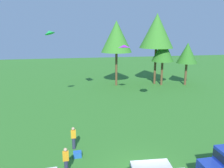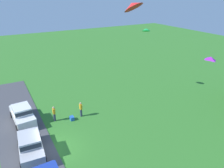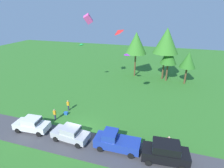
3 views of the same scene
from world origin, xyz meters
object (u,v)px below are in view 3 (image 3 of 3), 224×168
person_on_lawn (55,114)px  kite_diamond_high_left (127,54)px  car_sedan_by_flagpole (32,124)px  tree_far_right (166,41)px  car_sedan_mid_row (71,133)px  tree_far_left (136,43)px  kite_box_mid_center (88,19)px  kite_delta_over_trees (119,31)px  car_suv_far_end (165,152)px  tree_center_back (188,60)px  tree_left_of_center (169,56)px  person_beside_suv (68,105)px  kite_delta_topmost (81,44)px  person_watching_sky (168,143)px  cooler_box (66,113)px  car_pickup_near_entrance (116,141)px

person_on_lawn → kite_diamond_high_left: 16.81m
car_sedan_by_flagpole → tree_far_right: (15.15, 23.95, 7.41)m
car_sedan_mid_row → tree_far_left: (3.23, 24.38, 6.56)m
person_on_lawn → tree_far_left: (7.46, 21.24, 6.73)m
tree_far_left → kite_box_mid_center: bearing=-125.8°
tree_far_right → kite_delta_over_trees: bearing=-109.0°
person_on_lawn → car_sedan_mid_row: bearing=-36.5°
car_suv_far_end → tree_center_back: size_ratio=0.71×
tree_left_of_center → kite_delta_over_trees: (-6.69, -16.10, 6.41)m
car_sedan_mid_row → person_beside_suv: bearing=122.2°
tree_far_right → kite_delta_over_trees: size_ratio=8.48×
car_suv_far_end → person_on_lawn: 15.25m
car_sedan_mid_row → kite_box_mid_center: kite_box_mid_center is taller
car_suv_far_end → kite_box_mid_center: 23.71m
car_suv_far_end → kite_delta_over_trees: size_ratio=3.61×
car_sedan_mid_row → kite_delta_topmost: (-5.85, 15.83, 7.30)m
person_watching_sky → tree_center_back: (3.19, 20.73, 4.19)m
tree_center_back → tree_left_of_center: bearing=169.6°
person_watching_sky → kite_delta_topmost: 23.11m
car_sedan_by_flagpole → cooler_box: (2.06, 4.61, -0.84)m
person_watching_sky → tree_far_right: bearing=93.7°
tree_left_of_center → kite_delta_topmost: size_ratio=6.83×
car_pickup_near_entrance → tree_far_right: 25.37m
person_beside_suv → car_suv_far_end: bearing=-22.6°
car_sedan_by_flagpole → tree_center_back: 30.16m
car_sedan_by_flagpole → kite_box_mid_center: size_ratio=3.23×
person_watching_sky → person_on_lawn: same height
cooler_box → kite_delta_topmost: bearing=101.9°
car_suv_far_end → tree_left_of_center: 23.72m
car_suv_far_end → tree_left_of_center: size_ratio=0.65×
kite_delta_over_trees → car_sedan_by_flagpole: bearing=-143.0°
car_suv_far_end → tree_far_left: bearing=106.9°
person_on_lawn → tree_center_back: size_ratio=0.26×
tree_left_of_center → tree_center_back: size_ratio=1.08×
tree_far_right → car_sedan_mid_row: bearing=-111.6°
car_sedan_mid_row → car_suv_far_end: 10.67m
car_pickup_near_entrance → tree_center_back: size_ratio=0.75×
car_pickup_near_entrance → tree_far_left: (-2.19, 24.18, 6.50)m
tree_far_right → kite_box_mid_center: bearing=-144.9°
car_suv_far_end → tree_far_left: 26.31m
tree_far_right → cooler_box: (-13.09, -19.33, -8.25)m
tree_far_left → tree_far_right: size_ratio=0.90×
kite_delta_over_trees → kite_box_mid_center: bearing=134.2°
tree_far_right → kite_diamond_high_left: tree_far_right is taller
kite_diamond_high_left → kite_delta_over_trees: kite_delta_over_trees is taller
kite_delta_over_trees → kite_delta_topmost: bearing=137.9°
car_pickup_near_entrance → tree_center_back: 24.38m
person_on_lawn → kite_delta_topmost: 14.81m
person_beside_suv → tree_far_right: bearing=53.8°
car_suv_far_end → tree_far_right: tree_far_right is taller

